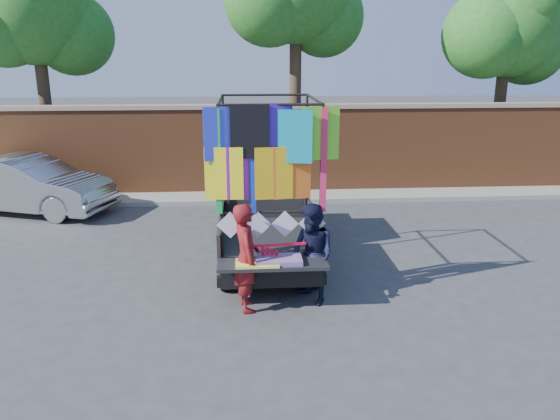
{
  "coord_description": "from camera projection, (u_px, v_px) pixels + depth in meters",
  "views": [
    {
      "loc": [
        -0.64,
        -8.78,
        4.01
      ],
      "look_at": [
        -0.04,
        0.02,
        1.47
      ],
      "focal_mm": 35.0,
      "sensor_mm": 36.0,
      "label": 1
    }
  ],
  "objects": [
    {
      "name": "sedan",
      "position": [
        28.0,
        185.0,
        14.13
      ],
      "size": [
        4.7,
        2.91,
        1.46
      ],
      "primitive_type": "imported",
      "rotation": [
        0.0,
        0.0,
        1.24
      ],
      "color": "#A4A8AB",
      "rests_on": "ground"
    },
    {
      "name": "pickup_truck",
      "position": [
        265.0,
        211.0,
        11.43
      ],
      "size": [
        2.07,
        5.21,
        3.28
      ],
      "color": "black",
      "rests_on": "ground"
    },
    {
      "name": "tree_right",
      "position": [
        510.0,
        28.0,
        16.54
      ],
      "size": [
        4.2,
        3.3,
        6.62
      ],
      "color": "#38281C",
      "rests_on": "ground"
    },
    {
      "name": "tree_left",
      "position": [
        35.0,
        13.0,
        15.5
      ],
      "size": [
        4.2,
        3.3,
        7.05
      ],
      "color": "#38281C",
      "rests_on": "ground"
    },
    {
      "name": "man",
      "position": [
        312.0,
        254.0,
        8.93
      ],
      "size": [
        0.97,
        1.03,
        1.68
      ],
      "primitive_type": "imported",
      "rotation": [
        0.0,
        0.0,
        -1.0
      ],
      "color": "black",
      "rests_on": "ground"
    },
    {
      "name": "woman",
      "position": [
        246.0,
        257.0,
        8.67
      ],
      "size": [
        0.52,
        0.71,
        1.77
      ],
      "primitive_type": "imported",
      "rotation": [
        0.0,
        0.0,
        1.73
      ],
      "color": "maroon",
      "rests_on": "ground"
    },
    {
      "name": "streamer_bundle",
      "position": [
        274.0,
        255.0,
        8.78
      ],
      "size": [
        0.86,
        0.11,
        0.6
      ],
      "color": "red",
      "rests_on": "ground"
    },
    {
      "name": "curb",
      "position": [
        266.0,
        197.0,
        15.59
      ],
      "size": [
        30.0,
        1.2,
        0.12
      ],
      "primitive_type": "cube",
      "color": "gray",
      "rests_on": "ground"
    },
    {
      "name": "brick_wall",
      "position": [
        265.0,
        149.0,
        15.91
      ],
      "size": [
        30.0,
        0.45,
        2.61
      ],
      "color": "brown",
      "rests_on": "ground"
    },
    {
      "name": "ground",
      "position": [
        282.0,
        291.0,
        9.57
      ],
      "size": [
        90.0,
        90.0,
        0.0
      ],
      "primitive_type": "plane",
      "color": "#38383A",
      "rests_on": "ground"
    }
  ]
}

